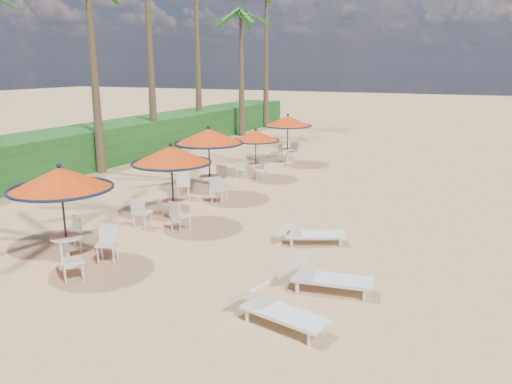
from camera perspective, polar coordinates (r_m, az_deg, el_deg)
ground at (r=10.18m, az=0.18°, el=-13.15°), size 160.00×160.00×0.00m
scrub_hedge at (r=26.09m, az=-17.15°, el=5.32°), size 3.00×40.00×1.80m
station_0 at (r=12.45m, az=-21.08°, el=0.10°), size 2.41×2.41×2.52m
station_1 at (r=14.97m, az=-9.83°, el=3.06°), size 2.39×2.39×2.50m
station_2 at (r=18.04m, az=-5.47°, el=5.36°), size 2.50×2.50×2.60m
station_3 at (r=21.12m, az=-0.07°, el=5.76°), size 2.04×2.04×2.12m
station_4 at (r=24.43m, az=3.62°, el=7.61°), size 2.33×2.33×2.43m
lounger_near at (r=9.48m, az=2.27°, el=-13.16°), size 2.02×1.03×0.69m
lounger_mid at (r=10.85m, az=7.61°, el=-9.51°), size 2.06×0.91×0.71m
lounger_far at (r=13.54m, az=5.98°, el=-4.66°), size 1.91×1.28×0.66m
palm_6 at (r=34.10m, az=-1.73°, el=18.92°), size 5.00×5.00×8.17m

